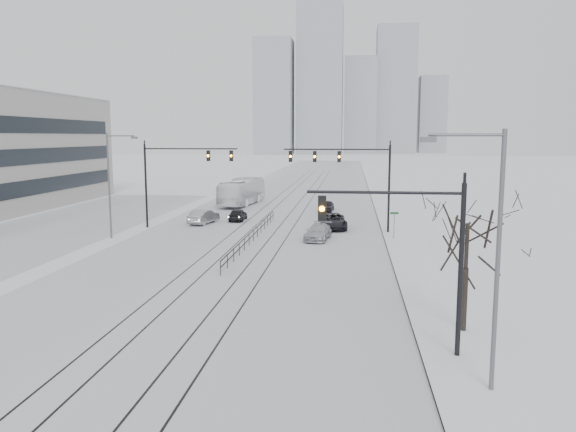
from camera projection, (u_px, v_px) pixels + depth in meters
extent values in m
plane|color=white|center=(89.00, 416.00, 17.74)|extent=(500.00, 500.00, 0.00)
cube|color=silver|center=(291.00, 201.00, 76.76)|extent=(22.00, 260.00, 0.02)
cube|color=white|center=(391.00, 202.00, 75.25)|extent=(5.00, 260.00, 0.16)
cube|color=gray|center=(373.00, 202.00, 75.52)|extent=(0.10, 260.00, 0.12)
cube|color=silver|center=(59.00, 227.00, 54.40)|extent=(14.00, 60.00, 0.03)
cube|color=black|center=(245.00, 222.00, 57.37)|extent=(0.10, 180.00, 0.01)
cube|color=black|center=(259.00, 223.00, 57.22)|extent=(0.10, 180.00, 0.01)
cube|color=black|center=(282.00, 223.00, 56.95)|extent=(0.10, 180.00, 0.01)
cube|color=black|center=(296.00, 223.00, 56.79)|extent=(0.10, 180.00, 0.01)
cube|color=#959BA3|center=(274.00, 98.00, 272.99)|extent=(18.00, 18.00, 55.00)
cube|color=#959BA3|center=(320.00, 81.00, 277.21)|extent=(22.00, 22.00, 72.00)
cube|color=#959BA3|center=(360.00, 106.00, 284.54)|extent=(16.00, 16.00, 48.00)
cube|color=#959BA3|center=(395.00, 91.00, 289.28)|extent=(20.00, 20.00, 64.00)
cube|color=#959BA3|center=(432.00, 115.00, 296.60)|extent=(14.00, 14.00, 40.00)
cylinder|color=black|center=(461.00, 273.00, 21.76)|extent=(0.20, 0.20, 7.00)
cylinder|color=black|center=(384.00, 193.00, 21.66)|extent=(6.00, 0.12, 0.12)
cube|color=black|center=(322.00, 208.00, 22.02)|extent=(0.32, 0.24, 1.00)
sphere|color=orange|center=(322.00, 209.00, 21.88)|extent=(0.22, 0.22, 0.22)
cylinder|color=black|center=(389.00, 190.00, 50.32)|extent=(0.20, 0.20, 8.00)
cylinder|color=black|center=(336.00, 149.00, 50.35)|extent=(9.50, 0.12, 0.12)
cube|color=black|center=(291.00, 156.00, 50.90)|extent=(0.32, 0.24, 1.00)
sphere|color=orange|center=(290.00, 156.00, 50.76)|extent=(0.22, 0.22, 0.22)
cube|color=black|center=(315.00, 157.00, 50.66)|extent=(0.32, 0.24, 1.00)
sphere|color=orange|center=(315.00, 157.00, 50.52)|extent=(0.22, 0.22, 0.22)
cube|color=black|center=(339.00, 157.00, 50.41)|extent=(0.32, 0.24, 1.00)
sphere|color=orange|center=(339.00, 157.00, 50.27)|extent=(0.22, 0.22, 0.22)
cylinder|color=black|center=(146.00, 186.00, 53.87)|extent=(0.20, 0.20, 8.00)
cylinder|color=black|center=(191.00, 149.00, 52.86)|extent=(9.00, 0.12, 0.12)
cube|color=black|center=(231.00, 156.00, 52.52)|extent=(0.32, 0.24, 1.00)
sphere|color=orange|center=(231.00, 156.00, 52.38)|extent=(0.22, 0.22, 0.22)
cube|color=black|center=(208.00, 156.00, 52.77)|extent=(0.32, 0.24, 1.00)
sphere|color=orange|center=(208.00, 156.00, 52.63)|extent=(0.22, 0.22, 0.22)
cylinder|color=#595B60|center=(498.00, 266.00, 18.61)|extent=(0.16, 0.16, 9.00)
cylinder|color=#595B60|center=(466.00, 135.00, 18.13)|extent=(2.40, 0.10, 0.10)
cube|color=#595B60|center=(428.00, 140.00, 18.29)|extent=(0.50, 0.25, 0.18)
cylinder|color=#595B60|center=(109.00, 187.00, 48.01)|extent=(0.16, 0.16, 9.00)
cylinder|color=#595B60|center=(120.00, 136.00, 47.27)|extent=(2.40, 0.10, 0.10)
cube|color=#595B60|center=(134.00, 138.00, 47.16)|extent=(0.50, 0.25, 0.18)
cylinder|color=black|center=(464.00, 301.00, 24.91)|extent=(0.26, 0.26, 3.00)
cylinder|color=black|center=(467.00, 251.00, 24.59)|extent=(0.18, 0.18, 2.50)
cube|color=black|center=(253.00, 230.00, 47.12)|extent=(0.06, 24.00, 0.06)
cube|color=black|center=(253.00, 235.00, 47.17)|extent=(0.06, 24.00, 0.06)
cylinder|color=#595B60|center=(394.00, 226.00, 47.73)|extent=(0.06, 0.06, 2.40)
cube|color=#0C4C19|center=(394.00, 213.00, 47.58)|extent=(0.70, 0.04, 0.18)
imported|color=black|center=(238.00, 215.00, 58.57)|extent=(1.51, 3.76, 1.28)
imported|color=#9EA1A6|center=(204.00, 217.00, 56.54)|extent=(2.41, 4.64, 1.45)
imported|color=black|center=(333.00, 221.00, 53.47)|extent=(2.90, 5.42, 1.45)
imported|color=#B2B3BA|center=(318.00, 232.00, 47.75)|extent=(2.43, 4.74, 1.32)
imported|color=black|center=(327.00, 206.00, 65.93)|extent=(1.77, 3.76, 1.25)
imported|color=white|center=(242.00, 192.00, 72.17)|extent=(4.12, 12.18, 3.33)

